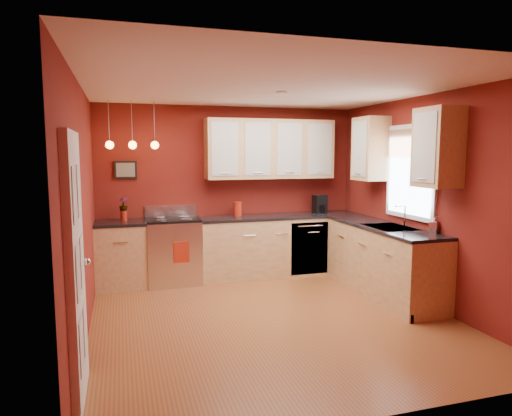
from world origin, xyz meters
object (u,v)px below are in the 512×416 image
object	(u,v)px
red_canister	(238,209)
coffee_maker	(320,205)
gas_range	(173,250)
soap_pump	(435,224)
sink	(390,229)

from	to	relation	value
red_canister	coffee_maker	world-z (taller)	coffee_maker
gas_range	soap_pump	bearing A→B (deg)	-35.55
gas_range	soap_pump	world-z (taller)	soap_pump
red_canister	coffee_maker	xyz separation A→B (m)	(1.35, -0.03, 0.02)
soap_pump	gas_range	bearing A→B (deg)	144.45
soap_pump	coffee_maker	bearing A→B (deg)	103.81
gas_range	red_canister	xyz separation A→B (m)	(1.00, 0.10, 0.57)
sink	soap_pump	bearing A→B (deg)	-65.74
gas_range	red_canister	world-z (taller)	red_canister
sink	coffee_maker	xyz separation A→B (m)	(-0.27, 1.57, 0.16)
red_canister	coffee_maker	distance (m)	1.35
sink	coffee_maker	world-z (taller)	coffee_maker
red_canister	soap_pump	bearing A→B (deg)	-48.96
gas_range	soap_pump	xyz separation A→B (m)	(2.87, -2.05, 0.56)
red_canister	soap_pump	distance (m)	2.85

